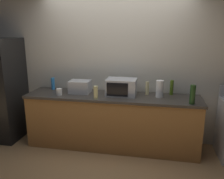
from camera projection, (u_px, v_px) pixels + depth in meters
ground_plane at (107, 158)px, 3.61m from camera, size 8.00×8.00×0.00m
back_wall at (116, 64)px, 4.04m from camera, size 6.40×0.10×2.70m
counter_run at (112, 121)px, 3.88m from camera, size 2.84×0.64×0.90m
refrigerator at (0, 89)px, 4.14m from camera, size 0.72×0.73×1.80m
microwave at (121, 87)px, 3.75m from camera, size 0.48×0.35×0.27m
toaster_oven at (80, 87)px, 3.90m from camera, size 0.34×0.26×0.21m
paper_towel_roll at (160, 89)px, 3.64m from camera, size 0.12×0.12×0.27m
bottle_hand_soap at (147, 88)px, 3.79m from camera, size 0.06×0.06×0.22m
bottle_vinegar at (96, 93)px, 3.56m from camera, size 0.07×0.07×0.20m
bottle_olive_oil at (172, 88)px, 3.78m from camera, size 0.06×0.06×0.24m
bottle_wine at (193, 94)px, 3.31m from camera, size 0.08×0.08×0.28m
bottle_spray_cleaner at (53, 84)px, 4.13m from camera, size 0.06×0.06×0.21m
mug_white at (59, 92)px, 3.77m from camera, size 0.09×0.09×0.11m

